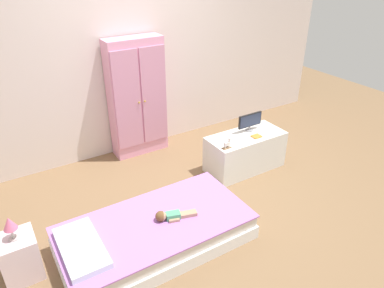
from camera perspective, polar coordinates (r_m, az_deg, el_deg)
name	(u,v)px	position (r m, az deg, el deg)	size (l,w,h in m)	color
ground_plane	(195,204)	(3.98, 0.50, -9.51)	(10.00, 10.00, 0.02)	brown
back_wall	(129,50)	(4.67, -10.10, 14.60)	(6.40, 0.05, 2.70)	silver
bed	(156,233)	(3.44, -5.81, -13.96)	(1.75, 0.89, 0.27)	white
pillow	(81,248)	(3.18, -17.28, -15.56)	(0.32, 0.64, 0.06)	silver
doll	(168,216)	(3.34, -3.79, -11.36)	(0.39, 0.18, 0.10)	#4CA375
nightstand	(20,257)	(3.42, -25.78, -15.95)	(0.30, 0.30, 0.41)	silver
table_lamp	(10,224)	(3.20, -27.12, -11.37)	(0.11, 0.11, 0.21)	#B7B2AD
wardrobe	(137,98)	(4.68, -8.75, 7.28)	(0.72, 0.30, 1.54)	#E599BC
tv_stand	(245,152)	(4.50, 8.46, -1.24)	(0.97, 0.45, 0.47)	silver
tv_monitor	(250,121)	(4.44, 9.25, 3.66)	(0.34, 0.10, 0.23)	#99999E
rocking_horse_toy	(228,143)	(4.04, 5.72, 0.15)	(0.11, 0.04, 0.13)	#8E6642
book_orange	(256,136)	(4.36, 10.26, 1.21)	(0.11, 0.09, 0.02)	orange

